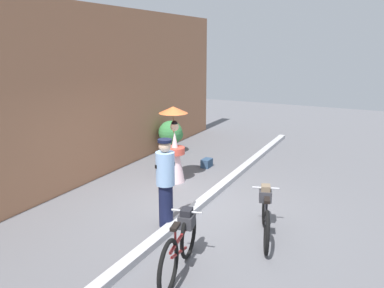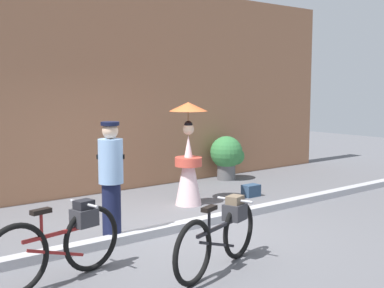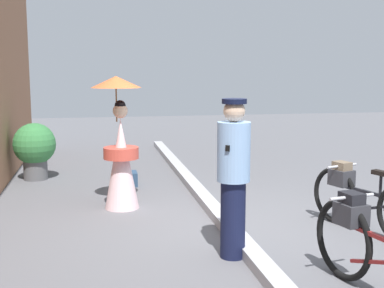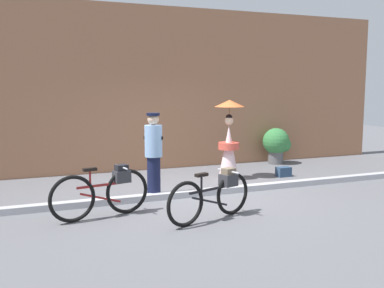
% 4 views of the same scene
% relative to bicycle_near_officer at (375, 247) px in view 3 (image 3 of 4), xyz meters
% --- Properties ---
extents(ground_plane, '(30.00, 30.00, 0.00)m').
position_rel_bicycle_near_officer_xyz_m(ground_plane, '(1.93, 0.76, -0.45)').
color(ground_plane, slate).
extents(sidewalk_curb, '(14.00, 0.20, 0.12)m').
position_rel_bicycle_near_officer_xyz_m(sidewalk_curb, '(1.93, 0.76, -0.39)').
color(sidewalk_curb, '#B2B2B7').
rests_on(sidewalk_curb, ground_plane).
extents(bicycle_near_officer, '(1.70, 0.52, 0.86)m').
position_rel_bicycle_near_officer_xyz_m(bicycle_near_officer, '(0.00, 0.00, 0.00)').
color(bicycle_near_officer, black).
rests_on(bicycle_near_officer, ground_plane).
extents(bicycle_far_side, '(1.68, 0.67, 0.81)m').
position_rel_bicycle_near_officer_xyz_m(bicycle_far_side, '(1.63, -0.79, -0.02)').
color(bicycle_far_side, black).
rests_on(bicycle_far_side, ground_plane).
extents(person_officer, '(0.34, 0.34, 1.66)m').
position_rel_bicycle_near_officer_xyz_m(person_officer, '(1.14, 0.94, 0.44)').
color(person_officer, '#141938').
rests_on(person_officer, ground_plane).
extents(person_with_parasol, '(0.69, 0.69, 1.85)m').
position_rel_bicycle_near_officer_xyz_m(person_with_parasol, '(3.27, 1.98, 0.44)').
color(person_with_parasol, silver).
rests_on(person_with_parasol, ground_plane).
extents(potted_plant_by_door, '(0.76, 0.74, 1.01)m').
position_rel_bicycle_near_officer_xyz_m(potted_plant_by_door, '(5.46, 3.36, 0.13)').
color(potted_plant_by_door, '#59595B').
rests_on(potted_plant_by_door, ground_plane).
extents(backpack_on_pavement, '(0.33, 0.23, 0.23)m').
position_rel_bicycle_near_officer_xyz_m(backpack_on_pavement, '(4.64, 1.75, -0.33)').
color(backpack_on_pavement, navy).
rests_on(backpack_on_pavement, ground_plane).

